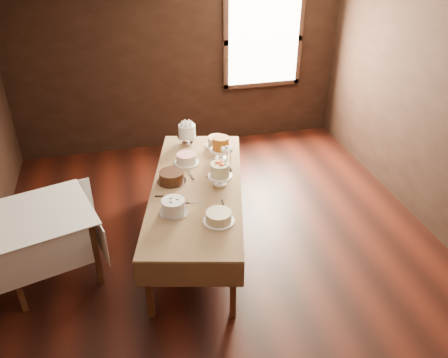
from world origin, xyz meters
TOP-DOWN VIEW (x-y plane):
  - floor at (0.00, 0.00)m, footprint 5.00×6.00m
  - wall_back at (0.00, 3.00)m, footprint 5.00×0.02m
  - window at (1.30, 2.94)m, footprint 1.10×0.05m
  - display_table at (-0.25, 0.44)m, footprint 1.53×2.61m
  - side_table at (-1.84, 0.27)m, footprint 1.16×1.16m
  - cake_meringue at (-0.17, 1.46)m, footprint 0.30×0.30m
  - cake_speckled at (0.18, 1.29)m, footprint 0.31×0.31m
  - cake_lattice at (-0.27, 0.96)m, footprint 0.32×0.32m
  - cake_caramel at (0.15, 0.96)m, footprint 0.26×0.26m
  - cake_chocolate at (-0.50, 0.58)m, footprint 0.34×0.34m
  - cake_flowers at (0.01, 0.40)m, footprint 0.27×0.27m
  - cake_swirl at (-0.56, -0.00)m, footprint 0.29×0.29m
  - cake_cream at (-0.16, -0.25)m, footprint 0.35×0.35m
  - cake_server_a at (-0.31, 0.11)m, footprint 0.24×0.08m
  - cake_server_b at (-0.06, -0.07)m, footprint 0.04×0.24m
  - cake_server_c at (-0.28, 0.73)m, footprint 0.05×0.24m
  - cake_server_d at (0.05, 0.64)m, footprint 0.24×0.09m
  - cake_server_e at (-0.56, 0.29)m, footprint 0.24×0.09m
  - flower_vase at (0.13, 0.62)m, footprint 0.15×0.15m
  - flower_bouquet at (0.13, 0.62)m, footprint 0.14×0.14m

SIDE VIEW (x-z plane):
  - floor at x=0.00m, z-range -0.01..0.01m
  - side_table at x=-1.84m, z-range 0.30..1.09m
  - display_table at x=-0.25m, z-range 0.32..1.08m
  - cake_server_a at x=-0.31m, z-range 0.76..0.77m
  - cake_server_b at x=-0.06m, z-range 0.76..0.77m
  - cake_server_c at x=-0.28m, z-range 0.76..0.77m
  - cake_server_d at x=0.05m, z-range 0.76..0.77m
  - cake_server_e at x=-0.56m, z-range 0.76..0.77m
  - cake_cream at x=-0.16m, z-range 0.76..0.86m
  - cake_lattice at x=-0.27m, z-range 0.76..0.87m
  - cake_chocolate at x=-0.50m, z-range 0.76..0.88m
  - flower_vase at x=0.13m, z-range 0.76..0.89m
  - cake_speckled at x=0.18m, z-range 0.76..0.89m
  - cake_swirl at x=-0.56m, z-range 0.76..0.90m
  - cake_flowers at x=0.01m, z-range 0.74..1.01m
  - cake_meringue at x=-0.17m, z-range 0.75..1.02m
  - cake_caramel at x=0.15m, z-range 0.74..1.04m
  - flower_bouquet at x=0.13m, z-range 0.91..1.11m
  - wall_back at x=0.00m, z-range 0.00..2.80m
  - window at x=1.30m, z-range 0.95..2.25m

